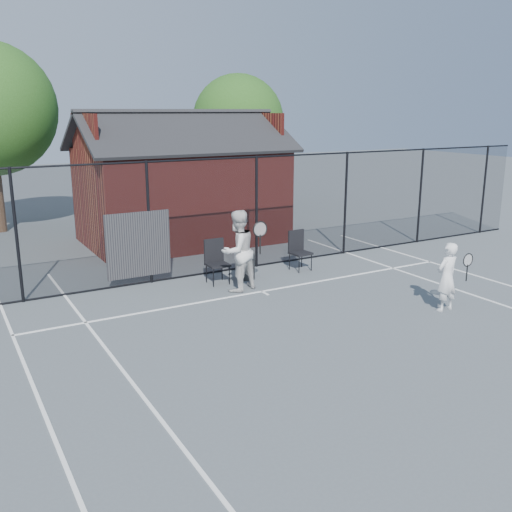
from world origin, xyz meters
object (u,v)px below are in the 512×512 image
waste_bin (246,267)px  chair_right (301,251)px  clubhouse (181,192)px  player_back (238,251)px  chair_left (218,263)px  player_front (447,277)px

waste_bin → chair_right: bearing=0.0°
clubhouse → waste_bin: bearing=-93.7°
player_back → chair_left: (-0.18, 0.72, -0.43)m
player_front → waste_bin: size_ratio=2.30×
clubhouse → player_back: (-0.93, -5.62, -0.64)m
chair_right → chair_left: bearing=175.9°
waste_bin → chair_left: bearing=180.0°
clubhouse → player_back: clubhouse is taller
player_back → chair_left: bearing=104.3°
player_front → player_back: player_back is taller
clubhouse → chair_right: (1.34, -4.90, -1.09)m
player_front → waste_bin: bearing=121.7°
chair_left → chair_right: (2.45, 0.00, -0.01)m
clubhouse → chair_left: size_ratio=6.09×
clubhouse → player_front: size_ratio=4.38×
chair_right → clubhouse: bearing=101.1°
player_back → waste_bin: (0.61, 0.72, -0.64)m
player_back → clubhouse: bearing=80.6°
clubhouse → chair_right: 5.19m
chair_left → waste_bin: size_ratio=1.65×
player_back → waste_bin: 1.14m
chair_right → waste_bin: chair_right is taller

